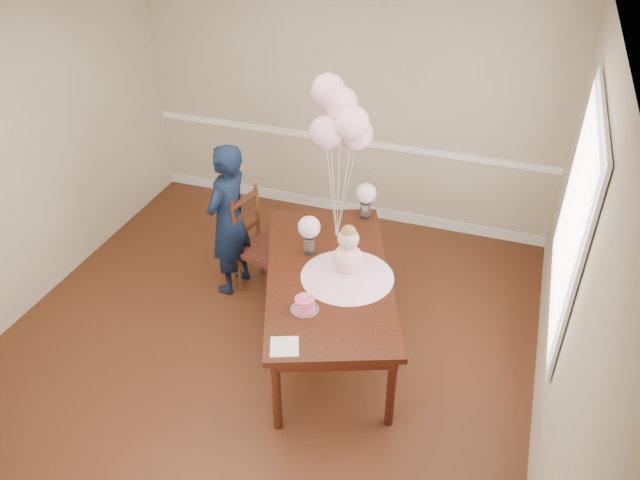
{
  "coord_description": "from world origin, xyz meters",
  "views": [
    {
      "loc": [
        1.75,
        -3.47,
        3.78
      ],
      "look_at": [
        0.44,
        0.36,
        1.05
      ],
      "focal_mm": 35.0,
      "sensor_mm": 36.0,
      "label": 1
    }
  ],
  "objects_px": {
    "birthday_cake": "(305,304)",
    "woman": "(229,220)",
    "dining_table_top": "(328,276)",
    "dining_chair_seat": "(264,249)"
  },
  "relations": [
    {
      "from": "dining_table_top",
      "to": "woman",
      "type": "relative_size",
      "value": 1.32
    },
    {
      "from": "birthday_cake",
      "to": "dining_table_top",
      "type": "bearing_deg",
      "value": 86.93
    },
    {
      "from": "dining_table_top",
      "to": "birthday_cake",
      "type": "height_order",
      "value": "birthday_cake"
    },
    {
      "from": "dining_chair_seat",
      "to": "woman",
      "type": "relative_size",
      "value": 0.29
    },
    {
      "from": "birthday_cake",
      "to": "woman",
      "type": "distance_m",
      "value": 1.44
    },
    {
      "from": "birthday_cake",
      "to": "woman",
      "type": "bearing_deg",
      "value": 139.03
    },
    {
      "from": "dining_table_top",
      "to": "woman",
      "type": "bearing_deg",
      "value": 136.76
    },
    {
      "from": "dining_table_top",
      "to": "birthday_cake",
      "type": "bearing_deg",
      "value": -113.96
    },
    {
      "from": "dining_chair_seat",
      "to": "woman",
      "type": "distance_m",
      "value": 0.44
    },
    {
      "from": "dining_chair_seat",
      "to": "woman",
      "type": "bearing_deg",
      "value": -152.79
    }
  ]
}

